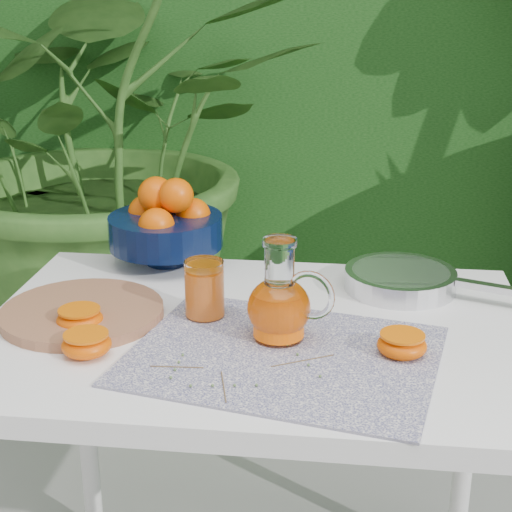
# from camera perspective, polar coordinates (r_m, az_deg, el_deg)

# --- Properties ---
(hedge_backdrop) EXTENTS (8.00, 1.65, 2.50)m
(hedge_backdrop) POSITION_cam_1_polar(r_m,az_deg,el_deg) (3.41, 8.07, 16.87)
(hedge_backdrop) COLOR #154212
(hedge_backdrop) RESTS_ON ground
(potted_plant_left) EXTENTS (1.96, 1.96, 1.70)m
(potted_plant_left) POSITION_cam_1_polar(r_m,az_deg,el_deg) (2.70, -10.47, 8.64)
(potted_plant_left) COLOR #2C581E
(potted_plant_left) RESTS_ON ground
(white_table) EXTENTS (1.00, 0.70, 0.75)m
(white_table) POSITION_cam_1_polar(r_m,az_deg,el_deg) (1.47, -0.10, -8.04)
(white_table) COLOR white
(white_table) RESTS_ON ground
(placemat) EXTENTS (0.57, 0.49, 0.00)m
(placemat) POSITION_cam_1_polar(r_m,az_deg,el_deg) (1.33, 2.00, -7.22)
(placemat) COLOR #0C0F43
(placemat) RESTS_ON white_table
(cutting_board) EXTENTS (0.31, 0.31, 0.02)m
(cutting_board) POSITION_cam_1_polar(r_m,az_deg,el_deg) (1.50, -12.52, -4.04)
(cutting_board) COLOR #8F5C40
(cutting_board) RESTS_ON white_table
(fruit_bowl) EXTENTS (0.27, 0.27, 0.20)m
(fruit_bowl) POSITION_cam_1_polar(r_m,az_deg,el_deg) (1.73, -6.56, 2.35)
(fruit_bowl) COLOR black
(fruit_bowl) RESTS_ON white_table
(juice_pitcher) EXTENTS (0.17, 0.14, 0.18)m
(juice_pitcher) POSITION_cam_1_polar(r_m,az_deg,el_deg) (1.36, 1.77, -3.57)
(juice_pitcher) COLOR white
(juice_pitcher) RESTS_ON white_table
(juice_tumbler) EXTENTS (0.10, 0.10, 0.11)m
(juice_tumbler) POSITION_cam_1_polar(r_m,az_deg,el_deg) (1.45, -3.76, -2.50)
(juice_tumbler) COLOR white
(juice_tumbler) RESTS_ON white_table
(saute_pan) EXTENTS (0.41, 0.29, 0.04)m
(saute_pan) POSITION_cam_1_polar(r_m,az_deg,el_deg) (1.62, 10.57, -1.64)
(saute_pan) COLOR silver
(saute_pan) RESTS_ON white_table
(orange_halves) EXTENTS (0.67, 0.20, 0.04)m
(orange_halves) POSITION_cam_1_polar(r_m,az_deg,el_deg) (1.36, -5.06, -5.78)
(orange_halves) COLOR #E15A02
(orange_halves) RESTS_ON white_table
(thyme_sprigs) EXTENTS (0.30, 0.20, 0.01)m
(thyme_sprigs) POSITION_cam_1_polar(r_m,az_deg,el_deg) (1.27, -1.33, -8.30)
(thyme_sprigs) COLOR brown
(thyme_sprigs) RESTS_ON white_table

